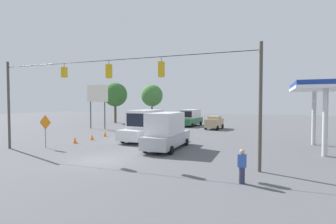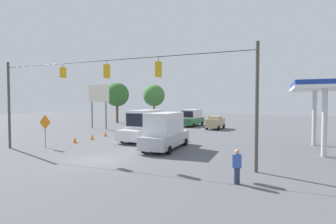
{
  "view_description": "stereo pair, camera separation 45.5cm",
  "coord_description": "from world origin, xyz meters",
  "px_view_note": "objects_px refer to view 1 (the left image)",
  "views": [
    {
      "loc": [
        -10.66,
        14.68,
        3.98
      ],
      "look_at": [
        0.04,
        -12.27,
        2.84
      ],
      "focal_mm": 28.0,
      "sensor_mm": 36.0,
      "label": 1
    },
    {
      "loc": [
        -11.08,
        14.51,
        3.98
      ],
      "look_at": [
        0.04,
        -12.27,
        2.84
      ],
      "focal_mm": 28.0,
      "sensor_mm": 36.0,
      "label": 2
    }
  ],
  "objects_px": {
    "traffic_cone_second": "(92,137)",
    "traffic_cone_fourth": "(116,132)",
    "traffic_cone_fifth": "(129,129)",
    "tree_horizon_left": "(152,96)",
    "sedan_red_withflow_far": "(148,124)",
    "sedan_tan_oncoming_deep": "(214,122)",
    "traffic_cone_third": "(105,134)",
    "roadside_billboard": "(97,97)",
    "tree_horizon_right": "(115,95)",
    "overhead_signal_span": "(110,93)",
    "box_truck_silver_crossing_near": "(167,131)",
    "work_zone_sign": "(45,125)",
    "pedestrian": "(242,166)",
    "box_truck_white_withflow_mid": "(145,126)",
    "box_truck_green_withflow_deep": "(190,118)",
    "traffic_cone_nearest": "(75,140)"
  },
  "relations": [
    {
      "from": "sedan_red_withflow_far",
      "to": "box_truck_green_withflow_deep",
      "type": "bearing_deg",
      "value": -104.83
    },
    {
      "from": "box_truck_green_withflow_deep",
      "to": "traffic_cone_fifth",
      "type": "distance_m",
      "value": 12.29
    },
    {
      "from": "box_truck_white_withflow_mid",
      "to": "traffic_cone_third",
      "type": "bearing_deg",
      "value": -10.01
    },
    {
      "from": "traffic_cone_third",
      "to": "tree_horizon_right",
      "type": "xyz_separation_m",
      "value": [
        9.72,
        -17.09,
        4.99
      ]
    },
    {
      "from": "box_truck_green_withflow_deep",
      "to": "sedan_tan_oncoming_deep",
      "type": "xyz_separation_m",
      "value": [
        -4.7,
        3.46,
        -0.36
      ]
    },
    {
      "from": "pedestrian",
      "to": "traffic_cone_third",
      "type": "bearing_deg",
      "value": -36.26
    },
    {
      "from": "overhead_signal_span",
      "to": "sedan_red_withflow_far",
      "type": "bearing_deg",
      "value": -73.19
    },
    {
      "from": "sedan_red_withflow_far",
      "to": "tree_horizon_left",
      "type": "bearing_deg",
      "value": -66.33
    },
    {
      "from": "overhead_signal_span",
      "to": "traffic_cone_second",
      "type": "bearing_deg",
      "value": -44.45
    },
    {
      "from": "work_zone_sign",
      "to": "sedan_tan_oncoming_deep",
      "type": "bearing_deg",
      "value": -116.47
    },
    {
      "from": "sedan_tan_oncoming_deep",
      "to": "tree_horizon_right",
      "type": "relative_size",
      "value": 0.56
    },
    {
      "from": "sedan_tan_oncoming_deep",
      "to": "work_zone_sign",
      "type": "bearing_deg",
      "value": 63.53
    },
    {
      "from": "sedan_tan_oncoming_deep",
      "to": "traffic_cone_third",
      "type": "xyz_separation_m",
      "value": [
        9.95,
        12.79,
        -0.67
      ]
    },
    {
      "from": "roadside_billboard",
      "to": "work_zone_sign",
      "type": "xyz_separation_m",
      "value": [
        -5.68,
        14.92,
        -2.7
      ]
    },
    {
      "from": "traffic_cone_third",
      "to": "tree_horizon_left",
      "type": "height_order",
      "value": "tree_horizon_left"
    },
    {
      "from": "work_zone_sign",
      "to": "tree_horizon_left",
      "type": "xyz_separation_m",
      "value": [
        6.29,
        -35.03,
        3.34
      ]
    },
    {
      "from": "traffic_cone_fourth",
      "to": "tree_horizon_right",
      "type": "distance_m",
      "value": 18.37
    },
    {
      "from": "box_truck_green_withflow_deep",
      "to": "sedan_tan_oncoming_deep",
      "type": "distance_m",
      "value": 5.85
    },
    {
      "from": "traffic_cone_third",
      "to": "sedan_tan_oncoming_deep",
      "type": "bearing_deg",
      "value": -127.88
    },
    {
      "from": "sedan_red_withflow_far",
      "to": "tree_horizon_right",
      "type": "height_order",
      "value": "tree_horizon_right"
    },
    {
      "from": "tree_horizon_right",
      "to": "traffic_cone_third",
      "type": "bearing_deg",
      "value": 119.63
    },
    {
      "from": "work_zone_sign",
      "to": "pedestrian",
      "type": "bearing_deg",
      "value": 166.76
    },
    {
      "from": "traffic_cone_fourth",
      "to": "roadside_billboard",
      "type": "distance_m",
      "value": 8.78
    },
    {
      "from": "pedestrian",
      "to": "box_truck_white_withflow_mid",
      "type": "bearing_deg",
      "value": -45.66
    },
    {
      "from": "sedan_red_withflow_far",
      "to": "traffic_cone_fifth",
      "type": "height_order",
      "value": "sedan_red_withflow_far"
    },
    {
      "from": "traffic_cone_third",
      "to": "traffic_cone_fourth",
      "type": "xyz_separation_m",
      "value": [
        -0.0,
        -2.33,
        0.0
      ]
    },
    {
      "from": "sedan_tan_oncoming_deep",
      "to": "tree_horizon_left",
      "type": "height_order",
      "value": "tree_horizon_left"
    },
    {
      "from": "work_zone_sign",
      "to": "tree_horizon_right",
      "type": "bearing_deg",
      "value": -69.74
    },
    {
      "from": "traffic_cone_nearest",
      "to": "tree_horizon_left",
      "type": "height_order",
      "value": "tree_horizon_left"
    },
    {
      "from": "traffic_cone_fourth",
      "to": "tree_horizon_right",
      "type": "relative_size",
      "value": 0.08
    },
    {
      "from": "traffic_cone_nearest",
      "to": "traffic_cone_fifth",
      "type": "distance_m",
      "value": 10.23
    },
    {
      "from": "box_truck_green_withflow_deep",
      "to": "sedan_tan_oncoming_deep",
      "type": "bearing_deg",
      "value": 143.67
    },
    {
      "from": "traffic_cone_third",
      "to": "roadside_billboard",
      "type": "distance_m",
      "value": 10.18
    },
    {
      "from": "traffic_cone_third",
      "to": "traffic_cone_fourth",
      "type": "height_order",
      "value": "same"
    },
    {
      "from": "overhead_signal_span",
      "to": "roadside_billboard",
      "type": "xyz_separation_m",
      "value": [
        13.26,
        -16.3,
        0.07
      ]
    },
    {
      "from": "traffic_cone_third",
      "to": "traffic_cone_nearest",
      "type": "bearing_deg",
      "value": 92.01
    },
    {
      "from": "box_truck_white_withflow_mid",
      "to": "work_zone_sign",
      "type": "relative_size",
      "value": 2.36
    },
    {
      "from": "sedan_tan_oncoming_deep",
      "to": "traffic_cone_second",
      "type": "height_order",
      "value": "sedan_tan_oncoming_deep"
    },
    {
      "from": "roadside_billboard",
      "to": "tree_horizon_right",
      "type": "xyz_separation_m",
      "value": [
        3.6,
        -10.23,
        0.62
      ]
    },
    {
      "from": "pedestrian",
      "to": "traffic_cone_fifth",
      "type": "bearing_deg",
      "value": -46.53
    },
    {
      "from": "box_truck_silver_crossing_near",
      "to": "work_zone_sign",
      "type": "xyz_separation_m",
      "value": [
        9.96,
        3.28,
        0.48
      ]
    },
    {
      "from": "traffic_cone_fifth",
      "to": "tree_horizon_left",
      "type": "distance_m",
      "value": 23.47
    },
    {
      "from": "sedan_red_withflow_far",
      "to": "sedan_tan_oncoming_deep",
      "type": "xyz_separation_m",
      "value": [
        -7.44,
        -6.89,
        -0.01
      ]
    },
    {
      "from": "traffic_cone_fourth",
      "to": "traffic_cone_fifth",
      "type": "height_order",
      "value": "same"
    },
    {
      "from": "work_zone_sign",
      "to": "tree_horizon_left",
      "type": "relative_size",
      "value": 0.37
    },
    {
      "from": "traffic_cone_fourth",
      "to": "tree_horizon_right",
      "type": "bearing_deg",
      "value": -56.63
    },
    {
      "from": "pedestrian",
      "to": "overhead_signal_span",
      "type": "bearing_deg",
      "value": -15.58
    },
    {
      "from": "traffic_cone_second",
      "to": "work_zone_sign",
      "type": "height_order",
      "value": "work_zone_sign"
    },
    {
      "from": "traffic_cone_second",
      "to": "traffic_cone_fourth",
      "type": "xyz_separation_m",
      "value": [
        0.28,
        -5.04,
        0.0
      ]
    },
    {
      "from": "roadside_billboard",
      "to": "sedan_red_withflow_far",
      "type": "bearing_deg",
      "value": 173.66
    }
  ]
}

